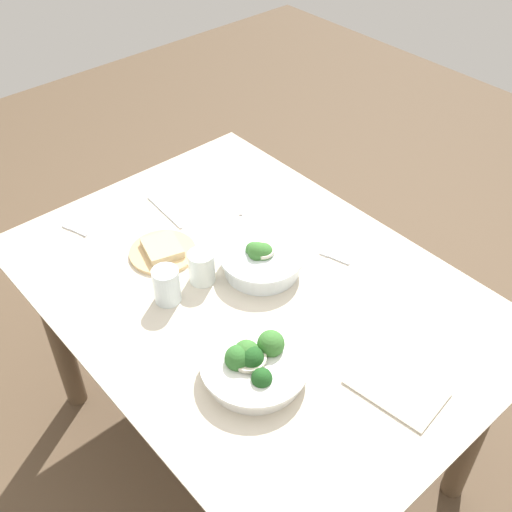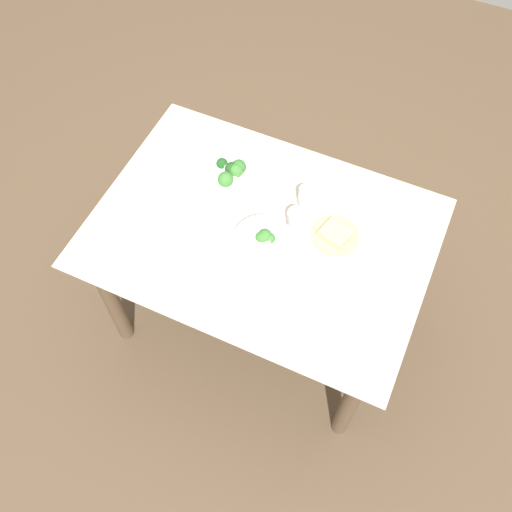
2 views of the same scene
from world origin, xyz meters
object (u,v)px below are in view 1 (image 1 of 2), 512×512
(broccoli_bowl_near, at_px, (262,260))
(fork_by_far_bowl, at_px, (73,230))
(water_glass_side, at_px, (202,267))
(broccoli_bowl_far, at_px, (254,364))
(bread_side_plate, at_px, (163,251))
(water_glass_center, at_px, (167,285))
(fork_by_near_bowl, at_px, (333,257))
(table_knife_right, at_px, (246,197))
(table_knife_left, at_px, (165,212))
(napkin_folded_upper, at_px, (396,389))

(broccoli_bowl_near, distance_m, fork_by_far_bowl, 0.59)
(water_glass_side, bearing_deg, broccoli_bowl_near, -117.67)
(broccoli_bowl_far, height_order, water_glass_side, broccoli_bowl_far)
(water_glass_side, bearing_deg, bread_side_plate, 7.06)
(water_glass_center, relative_size, fork_by_near_bowl, 1.10)
(broccoli_bowl_near, xyz_separation_m, water_glass_center, (0.08, 0.26, 0.01))
(fork_by_far_bowl, relative_size, table_knife_right, 0.49)
(bread_side_plate, bearing_deg, fork_by_far_bowl, 28.23)
(table_knife_left, xyz_separation_m, table_knife_right, (-0.11, -0.24, 0.00))
(broccoli_bowl_far, height_order, broccoli_bowl_near, same)
(water_glass_center, bearing_deg, table_knife_right, -64.96)
(fork_by_far_bowl, bearing_deg, broccoli_bowl_near, -164.88)
(fork_by_near_bowl, distance_m, table_knife_right, 0.39)
(fork_by_near_bowl, bearing_deg, bread_side_plate, 30.87)
(napkin_folded_upper, bearing_deg, table_knife_right, -15.85)
(bread_side_plate, xyz_separation_m, napkin_folded_upper, (-0.75, -0.13, -0.01))
(broccoli_bowl_near, distance_m, water_glass_center, 0.27)
(broccoli_bowl_far, relative_size, water_glass_side, 2.75)
(broccoli_bowl_near, distance_m, table_knife_right, 0.35)
(water_glass_center, distance_m, table_knife_right, 0.50)
(water_glass_center, distance_m, napkin_folded_upper, 0.63)
(table_knife_left, height_order, napkin_folded_upper, napkin_folded_upper)
(water_glass_side, height_order, napkin_folded_upper, water_glass_side)
(water_glass_side, relative_size, napkin_folded_upper, 0.44)
(water_glass_side, xyz_separation_m, table_knife_left, (0.32, -0.10, -0.04))
(broccoli_bowl_near, bearing_deg, bread_side_plate, 35.10)
(broccoli_bowl_near, distance_m, napkin_folded_upper, 0.51)
(water_glass_center, bearing_deg, fork_by_near_bowl, -111.23)
(fork_by_far_bowl, bearing_deg, fork_by_near_bowl, -156.87)
(water_glass_center, xyz_separation_m, table_knife_right, (0.21, -0.45, -0.05))
(broccoli_bowl_near, distance_m, fork_by_near_bowl, 0.21)
(broccoli_bowl_far, distance_m, napkin_folded_upper, 0.33)
(broccoli_bowl_near, relative_size, napkin_folded_upper, 1.11)
(bread_side_plate, bearing_deg, water_glass_side, -172.94)
(fork_by_near_bowl, bearing_deg, broccoli_bowl_far, 94.60)
(bread_side_plate, xyz_separation_m, water_glass_side, (-0.16, -0.02, 0.03))
(broccoli_bowl_near, bearing_deg, fork_by_far_bowl, 31.61)
(bread_side_plate, xyz_separation_m, water_glass_center, (-0.16, 0.09, 0.04))
(water_glass_side, xyz_separation_m, fork_by_far_bowl, (0.43, 0.16, -0.04))
(napkin_folded_upper, bearing_deg, fork_by_far_bowl, 15.12)
(bread_side_plate, height_order, fork_by_near_bowl, bread_side_plate)
(broccoli_bowl_far, bearing_deg, broccoli_bowl_near, -44.24)
(broccoli_bowl_near, distance_m, bread_side_plate, 0.29)
(broccoli_bowl_near, height_order, water_glass_side, broccoli_bowl_near)
(table_knife_right, bearing_deg, broccoli_bowl_far, 11.69)
(water_glass_side, distance_m, table_knife_right, 0.40)
(bread_side_plate, relative_size, fork_by_near_bowl, 2.06)
(table_knife_left, bearing_deg, water_glass_side, 167.36)
(bread_side_plate, xyz_separation_m, table_knife_left, (0.16, -0.12, -0.01))
(bread_side_plate, bearing_deg, table_knife_right, -81.92)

